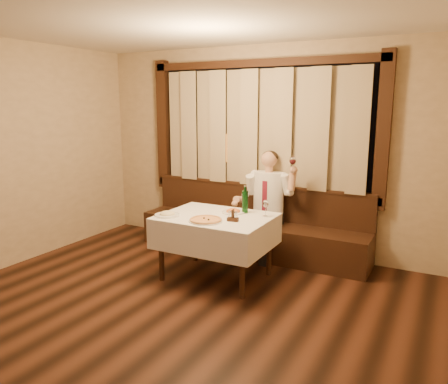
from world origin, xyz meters
The scene contains 10 objects.
room centered at (0.00, 0.97, 1.50)m, with size 5.01×6.01×2.81m.
banquette centered at (0.00, 2.72, 0.31)m, with size 3.20×0.61×0.94m.
dining_table centered at (0.00, 1.70, 0.65)m, with size 1.27×0.97×0.76m.
pizza centered at (0.02, 1.43, 0.77)m, with size 0.37×0.37×0.04m.
pasta_red centered at (0.12, 1.91, 0.79)m, with size 0.27×0.27×0.09m.
pasta_cream centered at (-0.50, 1.44, 0.80)m, with size 0.29×0.29×0.10m.
green_bottle centered at (0.24, 1.98, 0.90)m, with size 0.07×0.07×0.33m.
table_wine_glass centered at (0.52, 1.94, 0.90)m, with size 0.07×0.07×0.19m.
cruet_caddy centered at (0.28, 1.58, 0.80)m, with size 0.13×0.08×0.13m.
seated_man centered at (0.24, 2.63, 0.83)m, with size 0.78×0.59×1.42m.
Camera 1 is at (2.38, -2.57, 2.03)m, focal length 35.00 mm.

